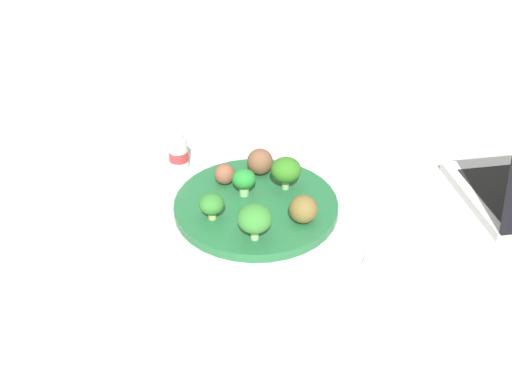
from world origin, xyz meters
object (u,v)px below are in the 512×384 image
Objects in this scene: meatball_back_left at (225,174)px; meatball_back_right at (303,209)px; plate at (256,205)px; broccoli_floret_mid_right at (244,180)px; broccoli_floret_near_rim at (286,170)px; knife at (402,253)px; fork at (398,268)px; napkin at (405,264)px; yogurt_bottle at (178,153)px; broccoli_floret_back_right at (255,219)px; meatball_front_left at (260,162)px; broccoli_floret_far_rim at (212,204)px.

meatball_back_right is (-0.17, 0.05, 0.00)m from meatball_back_left.
meatball_back_left is at bearing -15.42° from meatball_back_right.
plate is 0.05m from broccoli_floret_mid_right.
knife is at bearing 161.53° from broccoli_floret_near_rim.
meatball_back_left is 0.35m from fork.
meatball_back_left is at bearing -10.64° from napkin.
yogurt_bottle reaches higher than meatball_back_left.
broccoli_floret_mid_right is (0.03, -0.01, 0.04)m from plate.
meatball_back_right is (-0.09, 0.02, 0.03)m from plate.
fork is (-0.22, -0.04, -0.05)m from broccoli_floret_back_right.
meatball_back_right is at bearing 164.58° from meatball_back_left.
broccoli_floret_back_right is (-0.07, 0.10, 0.01)m from broccoli_floret_mid_right.
fork is (-0.26, 0.05, -0.00)m from plate.
broccoli_floret_near_rim reaches higher than meatball_front_left.
broccoli_floret_far_rim is at bearing 137.57° from yogurt_bottle.
meatball_front_left is (-0.01, -0.16, -0.00)m from broccoli_floret_far_rim.
broccoli_floret_back_right is 0.19m from meatball_front_left.
broccoli_floret_back_right reaches higher than meatball_back_right.
meatball_back_right is 0.17m from knife.
napkin is (-0.30, 0.12, -0.04)m from meatball_front_left.
plate is at bearing -3.76° from knife.
fork is (-0.29, 0.14, -0.03)m from meatball_front_left.
knife is at bearing 160.45° from meatball_front_left.
broccoli_floret_far_rim is 0.31m from knife.
plate is 0.10m from meatball_back_right.
meatball_front_left is at bearing -23.42° from broccoli_floret_near_rim.
fork is at bearing 167.48° from broccoli_floret_mid_right.
broccoli_floret_back_right reaches higher than fork.
yogurt_bottle is at bearing -11.34° from napkin.
broccoli_floret_mid_right is at bearing -12.52° from fork.
knife is at bearing 176.24° from plate.
plate is at bearing 163.22° from yogurt_bottle.
broccoli_floret_back_right is (-0.09, 0.02, 0.01)m from broccoli_floret_far_rim.
meatball_front_left is 0.39× the size of fork.
broccoli_floret_back_right is 1.31× the size of meatball_back_right.
broccoli_floret_back_right reaches higher than napkin.
broccoli_floret_near_rim reaches higher than meatball_back_right.
meatball_back_left is 0.22× the size of napkin.
fork is at bearing 167.76° from meatball_back_right.
meatball_front_left is at bearing -169.00° from yogurt_bottle.
broccoli_floret_far_rim is 0.59× the size of yogurt_bottle.
meatball_front_left is (0.07, -0.18, -0.02)m from broccoli_floret_back_right.
fork is (0.01, 0.02, 0.00)m from napkin.
broccoli_floret_near_rim is at bearing -119.54° from broccoli_floret_far_rim.
broccoli_floret_far_rim is at bearing 85.27° from meatball_front_left.
broccoli_floret_far_rim is at bearing 10.41° from knife.
meatball_front_left is at bearing -86.65° from broccoli_floret_mid_right.
fork is at bearing 72.01° from napkin.
broccoli_floret_back_right is at bearing 113.87° from plate.
broccoli_floret_back_right is 0.42× the size of knife.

